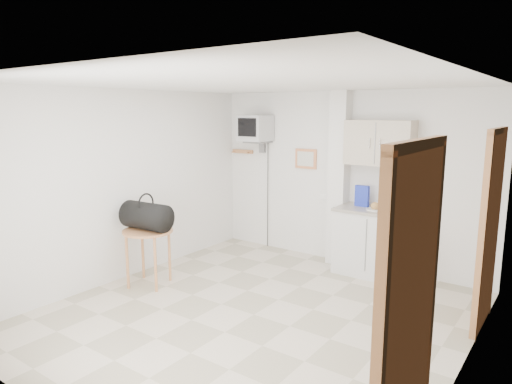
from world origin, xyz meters
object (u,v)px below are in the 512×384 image
Objects in this scene: crt_television at (255,129)px; round_table at (148,237)px; duffel_bag at (147,216)px; water_bottle at (384,337)px.

round_table is (-0.17, -2.09, -1.31)m from crt_television.
crt_television is 3.27× the size of duffel_bag.
crt_television is 2.95× the size of round_table.
water_bottle is (2.91, -1.97, -1.77)m from crt_television.
duffel_bag is at bearing -177.86° from water_bottle.
crt_television is 2.47m from round_table.
water_bottle is at bearing 2.29° from round_table.
duffel_bag is (-0.02, 0.01, 0.28)m from round_table.
water_bottle is at bearing -34.12° from crt_television.
round_table is 1.11× the size of duffel_bag.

